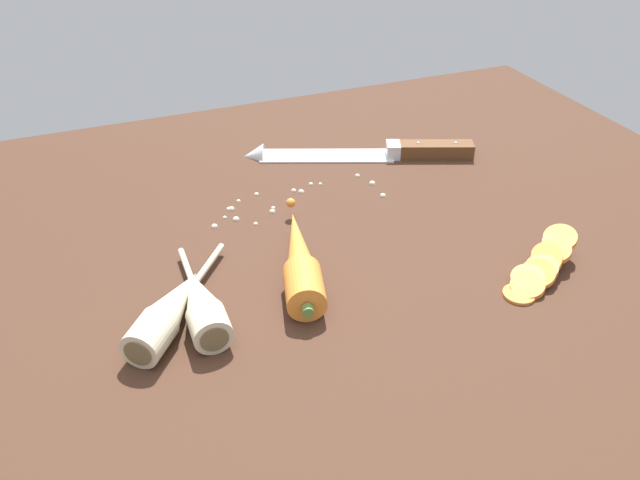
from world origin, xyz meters
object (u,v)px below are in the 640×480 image
(carrot_slice_stack, at_px, (542,265))
(parsnip_front, at_px, (202,304))
(chefs_knife, at_px, (355,153))
(whole_carrot, at_px, (300,259))
(parsnip_mid_left, at_px, (169,311))

(carrot_slice_stack, bearing_deg, parsnip_front, 169.64)
(chefs_knife, height_order, carrot_slice_stack, carrot_slice_stack)
(carrot_slice_stack, bearing_deg, chefs_knife, 101.62)
(parsnip_front, xyz_separation_m, carrot_slice_stack, (0.37, -0.07, -0.01))
(whole_carrot, height_order, carrot_slice_stack, whole_carrot)
(whole_carrot, distance_m, parsnip_mid_left, 0.16)
(parsnip_mid_left, relative_size, carrot_slice_stack, 1.38)
(whole_carrot, relative_size, parsnip_mid_left, 1.28)
(whole_carrot, xyz_separation_m, parsnip_mid_left, (-0.15, -0.03, -0.00))
(parsnip_front, distance_m, carrot_slice_stack, 0.38)
(whole_carrot, bearing_deg, parsnip_mid_left, -168.12)
(parsnip_front, height_order, carrot_slice_stack, parsnip_front)
(whole_carrot, xyz_separation_m, parsnip_front, (-0.12, -0.03, -0.00))
(chefs_knife, xyz_separation_m, parsnip_front, (-0.30, -0.28, 0.01))
(parsnip_mid_left, bearing_deg, chefs_knife, 39.96)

